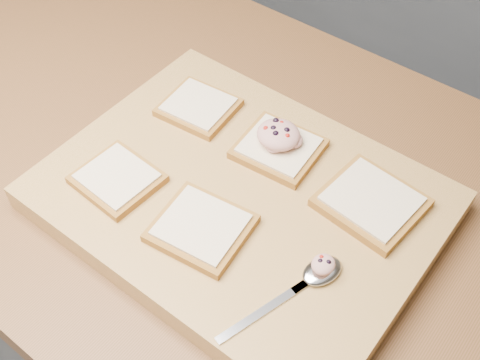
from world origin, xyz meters
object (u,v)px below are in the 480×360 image
object	(u,v)px
bread_far_center	(279,148)
spoon	(314,276)
cutting_board	(240,200)
tuna_salad_dollop	(278,134)

from	to	relation	value
bread_far_center	spoon	world-z (taller)	bread_far_center
cutting_board	tuna_salad_dollop	xyz separation A→B (m)	(-0.00, 0.10, 0.05)
tuna_salad_dollop	spoon	size ratio (longest dim) A/B	0.35
cutting_board	spoon	distance (m)	0.18
cutting_board	bread_far_center	xyz separation A→B (m)	(-0.00, 0.10, 0.03)
cutting_board	bread_far_center	world-z (taller)	bread_far_center
spoon	cutting_board	bearing A→B (deg)	160.41
bread_far_center	tuna_salad_dollop	size ratio (longest dim) A/B	1.92
bread_far_center	tuna_salad_dollop	xyz separation A→B (m)	(-0.00, 0.00, 0.02)
cutting_board	bread_far_center	distance (m)	0.10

